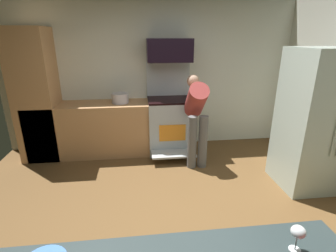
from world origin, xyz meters
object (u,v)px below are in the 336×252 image
at_px(oven_range, 170,123).
at_px(microwave, 169,50).
at_px(refrigerator, 318,121).
at_px(wine_glass_near, 298,233).
at_px(person_cook, 196,113).
at_px(stock_pot, 120,98).

xyz_separation_m(oven_range, microwave, (0.00, 0.09, 1.23)).
distance_m(microwave, refrigerator, 2.42).
bearing_deg(oven_range, wine_glass_near, -85.68).
distance_m(microwave, wine_glass_near, 3.45).
height_order(oven_range, person_cook, oven_range).
xyz_separation_m(oven_range, person_cook, (0.34, -0.54, 0.32)).
distance_m(refrigerator, stock_pot, 2.94).
height_order(wine_glass_near, stock_pot, stock_pot).
relative_size(oven_range, refrigerator, 0.85).
distance_m(microwave, person_cook, 1.16).
height_order(refrigerator, stock_pot, refrigerator).
relative_size(wine_glass_near, stock_pot, 0.54).
distance_m(refrigerator, wine_glass_near, 2.46).
xyz_separation_m(refrigerator, stock_pot, (-2.61, 1.35, 0.06)).
relative_size(oven_range, person_cook, 1.12).
distance_m(person_cook, wine_glass_near, 2.74).
bearing_deg(refrigerator, stock_pot, 152.65).
relative_size(refrigerator, wine_glass_near, 12.10).
distance_m(oven_range, stock_pot, 0.96).
bearing_deg(microwave, stock_pot, -174.57).
bearing_deg(person_cook, refrigerator, -29.27).
xyz_separation_m(microwave, refrigerator, (1.77, -1.43, -0.82)).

